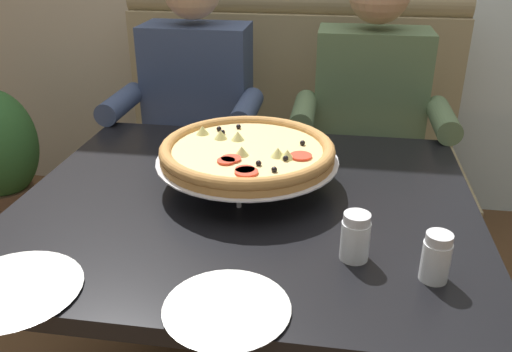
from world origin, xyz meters
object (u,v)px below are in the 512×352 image
Objects in this scene: plate_near_left at (12,287)px; plate_near_right at (227,305)px; dining_table at (247,229)px; diner_left at (192,113)px; shaker_parmesan at (436,260)px; shaker_pepper_flakes at (355,240)px; diner_right at (369,122)px; booth_bench at (284,165)px; pizza at (247,152)px.

plate_near_left is 1.12× the size of plate_near_right.
dining_table is 0.89× the size of diner_left.
diner_left reaches higher than shaker_parmesan.
diner_right is at bearing 85.87° from shaker_pepper_flakes.
diner_right is at bearing -38.97° from booth_bench.
diner_right reaches higher than booth_bench.
dining_table is at bearing -90.00° from booth_bench.
booth_bench is 1.43m from plate_near_right.
dining_table is 0.58m from plate_near_left.
diner_left is 0.70m from pizza.
plate_near_right reaches higher than dining_table.
shaker_pepper_flakes reaches higher than plate_near_left.
diner_right is at bearing 61.11° from pizza.
dining_table is 0.89× the size of diner_right.
plate_near_left is (-0.04, -1.13, 0.03)m from diner_left.
diner_right reaches higher than plate_near_right.
diner_left is (-0.33, -0.27, 0.31)m from booth_bench.
pizza is 0.51m from plate_near_right.
shaker_parmesan is at bearing -52.38° from diner_left.
shaker_pepper_flakes is at bearing -77.45° from booth_bench.
diner_left is 1.09m from shaker_pepper_flakes.
diner_right reaches higher than shaker_pepper_flakes.
pizza is at bearing 55.03° from plate_near_left.
diner_left reaches higher than dining_table.
plate_near_left is at bearing -168.26° from shaker_parmesan.
booth_bench is at bearing 75.19° from plate_near_left.
dining_table is 11.17× the size of shaker_parmesan.
diner_right is 12.60× the size of shaker_parmesan.
pizza is 2.04× the size of plate_near_right.
plate_near_right is (-0.22, -0.20, -0.03)m from shaker_pepper_flakes.
diner_left is at bearing 108.21° from plate_near_right.
diner_right is at bearing 64.58° from dining_table.
pizza is at bearing 132.24° from shaker_pepper_flakes.
shaker_pepper_flakes is at bearing 18.51° from plate_near_left.
diner_right reaches higher than dining_table.
shaker_pepper_flakes is 0.40× the size of plate_near_left.
diner_left reaches higher than shaker_pepper_flakes.
pizza is 0.41m from shaker_pepper_flakes.
plate_near_left is at bearing -178.61° from plate_near_right.
shaker_pepper_flakes reaches higher than plate_near_right.
shaker_parmesan is at bearing -33.29° from dining_table.
diner_right is (0.33, -0.27, 0.31)m from booth_bench.
plate_near_right is at bearing -138.12° from shaker_pepper_flakes.
booth_bench is 3.11× the size of pizza.
dining_table is at bearing -115.42° from diner_right.
shaker_parmesan is at bearing 11.74° from plate_near_left.
plate_near_right is at bearing -71.79° from diner_left.
shaker_parmesan is 0.44× the size of plate_near_right.
diner_right is at bearing 95.04° from shaker_parmesan.
plate_near_left is at bearing -130.29° from dining_table.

